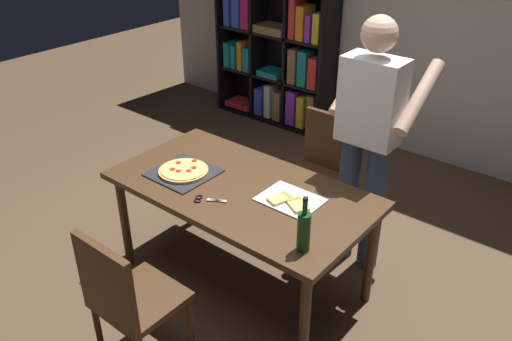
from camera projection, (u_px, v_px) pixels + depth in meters
name	position (u px, v px, depth m)	size (l,w,h in m)	color
ground_plane	(242.00, 279.00, 3.64)	(12.00, 12.00, 0.00)	brown
back_wall	(428.00, 9.00, 4.71)	(6.40, 0.10, 2.80)	silver
dining_table	(241.00, 197.00, 3.31)	(1.66, 0.89, 0.75)	#4C331E
chair_near_camera	(126.00, 296.00, 2.76)	(0.42, 0.42, 0.90)	#472D19
chair_far_side	(320.00, 165.00, 4.02)	(0.42, 0.42, 0.90)	#472D19
bookshelf	(278.00, 43.00, 5.64)	(1.40, 0.35, 1.95)	black
person_serving_pizza	(369.00, 133.00, 3.37)	(0.55, 0.54, 1.75)	#38476B
pepperoni_pizza_on_tray	(184.00, 171.00, 3.41)	(0.38, 0.38, 0.04)	#2D2D33
pizza_slices_on_towel	(290.00, 200.00, 3.11)	(0.36, 0.28, 0.03)	white
wine_bottle	(304.00, 231.00, 2.66)	(0.07, 0.07, 0.32)	#194723
kitchen_scissors	(205.00, 199.00, 3.13)	(0.19, 0.14, 0.01)	silver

